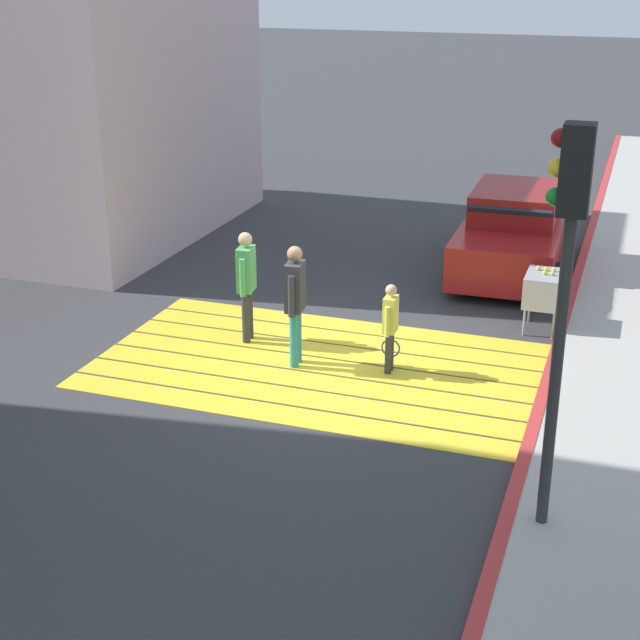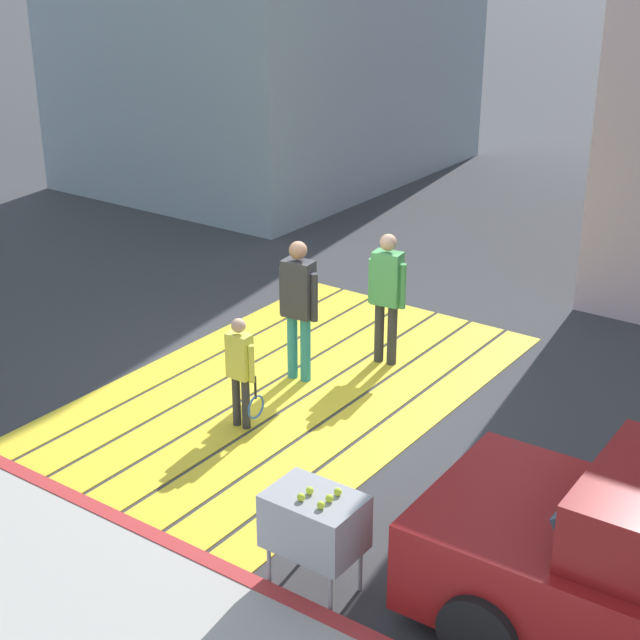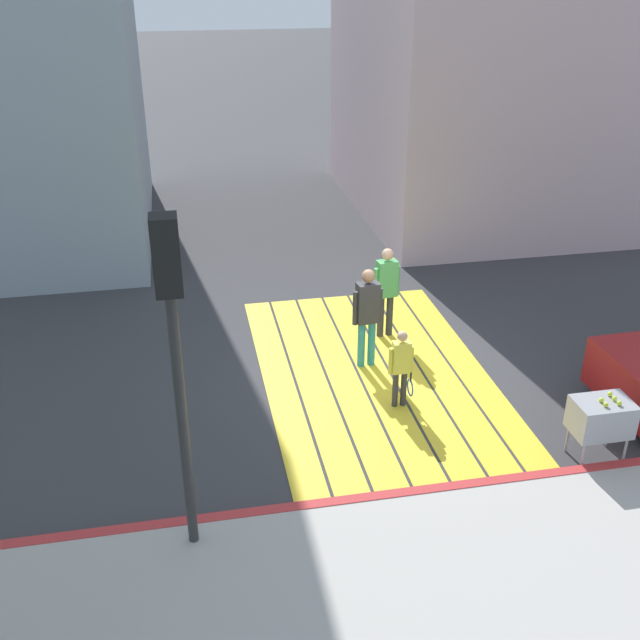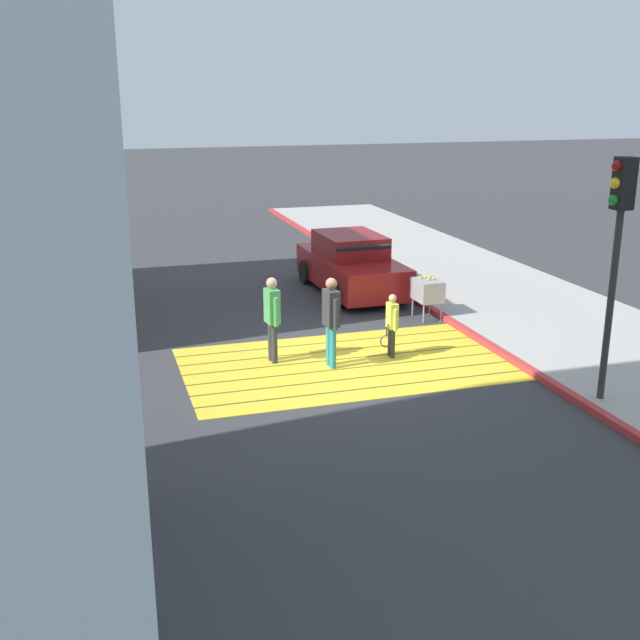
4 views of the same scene
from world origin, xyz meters
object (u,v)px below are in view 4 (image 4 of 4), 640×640
tennis_ball_cart (427,290)px  pedestrian_adult_trailing (331,316)px  car_parked_near_curb (351,265)px  pedestrian_child_with_racket (392,322)px  traffic_light_corner (617,232)px  pedestrian_adult_lead (272,313)px

tennis_ball_cart → pedestrian_adult_trailing: bearing=38.5°
car_parked_near_curb → tennis_ball_cart: bearing=107.2°
pedestrian_child_with_racket → tennis_ball_cart: bearing=-128.4°
traffic_light_corner → pedestrian_adult_lead: (4.92, -3.77, -2.02)m
pedestrian_adult_lead → pedestrian_child_with_racket: bearing=170.1°
car_parked_near_curb → pedestrian_child_with_racket: car_parked_near_curb is taller
pedestrian_adult_lead → car_parked_near_curb: bearing=-124.6°
tennis_ball_cart → traffic_light_corner: bearing=96.8°
traffic_light_corner → pedestrian_child_with_racket: traffic_light_corner is taller
tennis_ball_cart → pedestrian_adult_lead: size_ratio=0.58×
car_parked_near_curb → pedestrian_adult_trailing: bearing=67.0°
pedestrian_child_with_racket → traffic_light_corner: bearing=127.1°
pedestrian_adult_lead → traffic_light_corner: bearing=142.5°
tennis_ball_cart → pedestrian_adult_trailing: pedestrian_adult_trailing is taller
pedestrian_child_with_racket → pedestrian_adult_lead: bearing=-9.9°
traffic_light_corner → pedestrian_adult_lead: size_ratio=2.43×
car_parked_near_curb → tennis_ball_cart: size_ratio=4.26×
pedestrian_adult_trailing → pedestrian_child_with_racket: bearing=-171.4°
pedestrian_adult_lead → pedestrian_adult_trailing: pedestrian_adult_trailing is taller
traffic_light_corner → pedestrian_adult_trailing: size_ratio=2.34×
traffic_light_corner → tennis_ball_cart: bearing=-83.2°
pedestrian_child_with_racket → car_parked_near_curb: bearing=-100.3°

